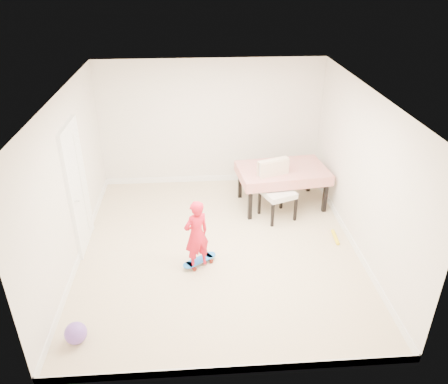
{
  "coord_description": "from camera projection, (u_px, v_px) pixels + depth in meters",
  "views": [
    {
      "loc": [
        -0.34,
        -5.95,
        4.27
      ],
      "look_at": [
        0.1,
        0.2,
        0.95
      ],
      "focal_mm": 35.0,
      "sensor_mm": 36.0,
      "label": 1
    }
  ],
  "objects": [
    {
      "name": "ceiling",
      "position": [
        218.0,
        96.0,
        6.05
      ],
      "size": [
        4.5,
        5.0,
        0.04
      ],
      "primitive_type": "cube",
      "color": "white",
      "rests_on": "wall_back"
    },
    {
      "name": "balloon",
      "position": [
        76.0,
        333.0,
        5.44
      ],
      "size": [
        0.28,
        0.28,
        0.28
      ],
      "primitive_type": "sphere",
      "color": "#744BB4",
      "rests_on": "ground"
    },
    {
      "name": "wall_front",
      "position": [
        233.0,
        286.0,
        4.48
      ],
      "size": [
        4.5,
        0.04,
        2.6
      ],
      "primitive_type": "cube",
      "color": "silver",
      "rests_on": "ground"
    },
    {
      "name": "baseboard_right",
      "position": [
        351.0,
        240.0,
        7.38
      ],
      "size": [
        0.02,
        5.0,
        0.12
      ],
      "primitive_type": "cube",
      "color": "white",
      "rests_on": "ground"
    },
    {
      "name": "foam_toy",
      "position": [
        335.0,
        237.0,
        7.5
      ],
      "size": [
        0.09,
        0.4,
        0.06
      ],
      "primitive_type": "cylinder",
      "rotation": [
        1.57,
        0.0,
        -0.07
      ],
      "color": "yellow",
      "rests_on": "ground"
    },
    {
      "name": "skateboard",
      "position": [
        200.0,
        262.0,
        6.87
      ],
      "size": [
        0.61,
        0.51,
        0.09
      ],
      "primitive_type": null,
      "rotation": [
        0.0,
        0.0,
        0.59
      ],
      "color": "#163EBF",
      "rests_on": "ground"
    },
    {
      "name": "door",
      "position": [
        78.0,
        190.0,
        6.91
      ],
      "size": [
        0.11,
        0.94,
        2.11
      ],
      "primitive_type": "cube",
      "color": "white",
      "rests_on": "ground"
    },
    {
      "name": "wall_left",
      "position": [
        70.0,
        183.0,
        6.51
      ],
      "size": [
        0.04,
        5.0,
        2.6
      ],
      "primitive_type": "cube",
      "color": "silver",
      "rests_on": "ground"
    },
    {
      "name": "baseboard_back",
      "position": [
        212.0,
        178.0,
        9.43
      ],
      "size": [
        4.5,
        0.02,
        0.12
      ],
      "primitive_type": "cube",
      "color": "white",
      "rests_on": "ground"
    },
    {
      "name": "baseboard_left",
      "position": [
        82.0,
        251.0,
        7.1
      ],
      "size": [
        0.02,
        5.0,
        0.12
      ],
      "primitive_type": "cube",
      "color": "white",
      "rests_on": "ground"
    },
    {
      "name": "wall_right",
      "position": [
        361.0,
        174.0,
        6.8
      ],
      "size": [
        0.04,
        5.0,
        2.6
      ],
      "primitive_type": "cube",
      "color": "silver",
      "rests_on": "ground"
    },
    {
      "name": "child",
      "position": [
        197.0,
        237.0,
        6.56
      ],
      "size": [
        0.5,
        0.45,
        1.14
      ],
      "primitive_type": "imported",
      "rotation": [
        0.0,
        0.0,
        3.68
      ],
      "color": "red",
      "rests_on": "ground"
    },
    {
      "name": "dining_chair",
      "position": [
        278.0,
        191.0,
        7.89
      ],
      "size": [
        0.78,
        0.83,
        1.08
      ],
      "primitive_type": null,
      "rotation": [
        0.0,
        0.0,
        0.36
      ],
      "color": "beige",
      "rests_on": "ground"
    },
    {
      "name": "dining_table",
      "position": [
        281.0,
        186.0,
        8.39
      ],
      "size": [
        1.75,
        1.22,
        0.77
      ],
      "primitive_type": null,
      "rotation": [
        0.0,
        0.0,
        0.12
      ],
      "color": "#B70F09",
      "rests_on": "ground"
    },
    {
      "name": "baseboard_front",
      "position": [
        232.0,
        369.0,
        5.06
      ],
      "size": [
        4.5,
        0.02,
        0.12
      ],
      "primitive_type": "cube",
      "color": "white",
      "rests_on": "ground"
    },
    {
      "name": "ground",
      "position": [
        219.0,
        248.0,
        7.27
      ],
      "size": [
        5.0,
        5.0,
        0.0
      ],
      "primitive_type": "plane",
      "color": "#C9B28C",
      "rests_on": "ground"
    },
    {
      "name": "wall_back",
      "position": [
        211.0,
        124.0,
        8.83
      ],
      "size": [
        4.5,
        0.04,
        2.6
      ],
      "primitive_type": "cube",
      "color": "silver",
      "rests_on": "ground"
    }
  ]
}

